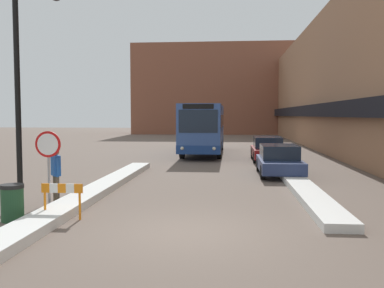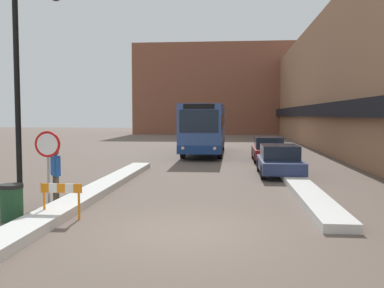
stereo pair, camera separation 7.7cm
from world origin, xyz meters
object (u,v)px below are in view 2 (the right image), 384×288
Objects in this scene: stop_sign at (48,152)px; street_lamp at (26,72)px; city_bus at (205,128)px; trash_bin at (12,202)px; parked_car_front at (279,160)px; pedestrian at (56,170)px; parked_car_middle at (268,149)px; construction_barricade at (61,194)px.

stop_sign is 2.40m from street_lamp.
city_bus is at bearing 77.51° from street_lamp.
parked_car_front is at bearing 49.63° from trash_bin.
parked_car_front is 2.50× the size of pedestrian.
street_lamp reaches higher than pedestrian.
trash_bin is at bearing -100.80° from city_bus.
city_bus reaches higher than parked_car_middle.
parked_car_middle is 17.12m from trash_bin.
city_bus is 11.46× the size of trash_bin.
parked_car_front is at bearing 53.45° from construction_barricade.
construction_barricade is (0.91, -1.27, -0.96)m from stop_sign.
parked_car_middle is 0.71× the size of street_lamp.
city_bus reaches higher than parked_car_front.
stop_sign is at bearing -100.82° from city_bus.
pedestrian is 1.79× the size of trash_bin.
stop_sign is 1.33× the size of pedestrian.
street_lamp is (-8.02, -7.63, 3.27)m from parked_car_front.
construction_barricade is at bearing -9.37° from pedestrian.
stop_sign reaches higher than construction_barricade.
construction_barricade is at bearing 13.35° from trash_bin.
parked_car_front is at bearing 95.69° from pedestrian.
city_bus is 18.51m from street_lamp.
pedestrian reaches higher than trash_bin.
street_lamp is at bearing 140.60° from construction_barricade.
pedestrian is (-7.61, -12.85, 0.30)m from parked_car_middle.
trash_bin is (-7.76, -9.13, -0.21)m from parked_car_front.
pedestrian is at bearing 65.60° from street_lamp.
street_lamp is at bearing -120.23° from parked_car_middle.
street_lamp is at bearing -136.43° from parked_car_front.
parked_car_front is 0.93× the size of parked_car_middle.
stop_sign is at bearing -26.29° from pedestrian.
pedestrian reaches higher than parked_car_front.
construction_barricade is (-2.51, -19.16, -1.16)m from city_bus.
trash_bin is (-0.15, -2.41, -0.54)m from pedestrian.
stop_sign is 1.96m from trash_bin.
city_bus is 2.38× the size of parked_car_middle.
city_bus is at bearing 132.45° from pedestrian.
pedestrian is 2.48m from trash_bin.
stop_sign is 1.06m from pedestrian.
street_lamp reaches higher than parked_car_middle.
stop_sign reaches higher than trash_bin.
parked_car_front is 11.55m from street_lamp.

